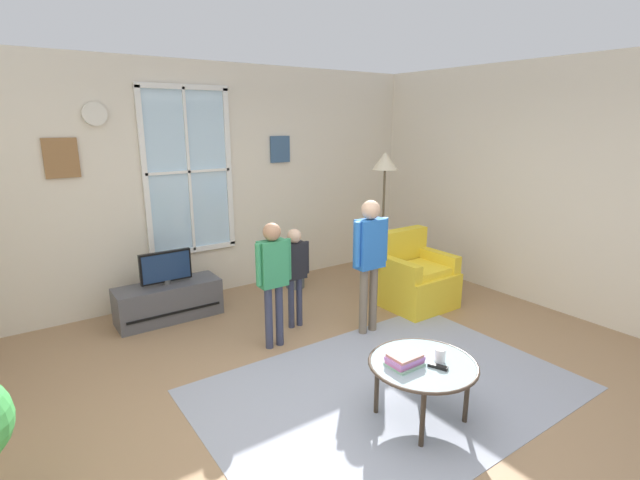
# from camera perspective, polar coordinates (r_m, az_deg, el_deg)

# --- Properties ---
(ground_plane) EXTENTS (6.50, 6.31, 0.02)m
(ground_plane) POSITION_cam_1_polar(r_m,az_deg,el_deg) (3.97, 4.90, -18.41)
(ground_plane) COLOR #9E7A56
(back_wall) EXTENTS (5.90, 0.17, 2.81)m
(back_wall) POSITION_cam_1_polar(r_m,az_deg,el_deg) (5.90, -13.39, 6.98)
(back_wall) COLOR beige
(back_wall) RESTS_ON ground_plane
(side_wall_right) EXTENTS (0.12, 5.71, 2.81)m
(side_wall_right) POSITION_cam_1_polar(r_m,az_deg,el_deg) (5.81, 28.83, 5.40)
(side_wall_right) COLOR beige
(side_wall_right) RESTS_ON ground_plane
(area_rug) EXTENTS (2.99, 2.05, 0.01)m
(area_rug) POSITION_cam_1_polar(r_m,az_deg,el_deg) (4.04, 8.45, -17.63)
(area_rug) COLOR #999EAD
(area_rug) RESTS_ON ground_plane
(tv_stand) EXTENTS (1.11, 0.42, 0.41)m
(tv_stand) POSITION_cam_1_polar(r_m,az_deg,el_deg) (5.44, -18.04, -7.16)
(tv_stand) COLOR #4C4C51
(tv_stand) RESTS_ON ground_plane
(television) EXTENTS (0.55, 0.08, 0.37)m
(television) POSITION_cam_1_polar(r_m,az_deg,el_deg) (5.30, -18.36, -3.17)
(television) COLOR #4C4C4C
(television) RESTS_ON tv_stand
(armchair) EXTENTS (0.76, 0.74, 0.87)m
(armchair) POSITION_cam_1_polar(r_m,az_deg,el_deg) (5.62, 11.44, -4.65)
(armchair) COLOR yellow
(armchair) RESTS_ON ground_plane
(coffee_table) EXTENTS (0.79, 0.79, 0.45)m
(coffee_table) POSITION_cam_1_polar(r_m,az_deg,el_deg) (3.55, 12.45, -14.84)
(coffee_table) COLOR #99B2B7
(coffee_table) RESTS_ON ground_plane
(book_stack) EXTENTS (0.24, 0.19, 0.09)m
(book_stack) POSITION_cam_1_polar(r_m,az_deg,el_deg) (3.46, 10.33, -14.25)
(book_stack) COLOR #8FBFA2
(book_stack) RESTS_ON coffee_table
(cup) EXTENTS (0.07, 0.07, 0.10)m
(cup) POSITION_cam_1_polar(r_m,az_deg,el_deg) (3.56, 14.51, -13.50)
(cup) COLOR white
(cup) RESTS_ON coffee_table
(remote_near_books) EXTENTS (0.09, 0.14, 0.02)m
(remote_near_books) POSITION_cam_1_polar(r_m,az_deg,el_deg) (3.49, 14.23, -14.79)
(remote_near_books) COLOR black
(remote_near_books) RESTS_ON coffee_table
(person_black_shirt) EXTENTS (0.32, 0.15, 1.07)m
(person_black_shirt) POSITION_cam_1_polar(r_m,az_deg,el_deg) (4.83, -3.10, -3.26)
(person_black_shirt) COLOR #333851
(person_black_shirt) RESTS_ON ground_plane
(person_green_shirt) EXTENTS (0.37, 0.17, 1.23)m
(person_green_shirt) POSITION_cam_1_polar(r_m,az_deg,el_deg) (4.39, -5.78, -3.77)
(person_green_shirt) COLOR #333851
(person_green_shirt) RESTS_ON ground_plane
(person_blue_shirt) EXTENTS (0.42, 0.19, 1.39)m
(person_blue_shirt) POSITION_cam_1_polar(r_m,az_deg,el_deg) (4.67, 6.12, -1.40)
(person_blue_shirt) COLOR #726656
(person_blue_shirt) RESTS_ON ground_plane
(potted_plant_by_window) EXTENTS (0.33, 0.33, 0.64)m
(potted_plant_by_window) POSITION_cam_1_polar(r_m,az_deg,el_deg) (6.08, -3.10, -2.34)
(potted_plant_by_window) COLOR #4C565B
(potted_plant_by_window) RESTS_ON ground_plane
(floor_lamp) EXTENTS (0.32, 0.32, 1.75)m
(floor_lamp) POSITION_cam_1_polar(r_m,az_deg,el_deg) (6.04, 7.92, 7.95)
(floor_lamp) COLOR black
(floor_lamp) RESTS_ON ground_plane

